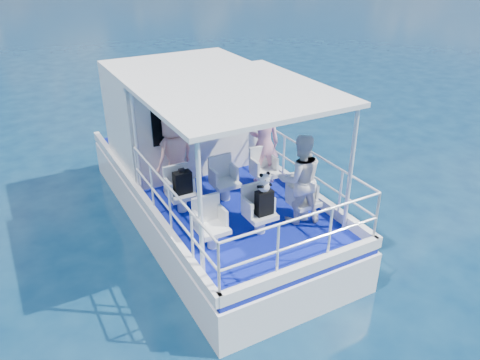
# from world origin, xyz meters

# --- Properties ---
(ground) EXTENTS (2000.00, 2000.00, 0.00)m
(ground) POSITION_xyz_m (0.00, 0.00, 0.00)
(ground) COLOR #08233F
(ground) RESTS_ON ground
(hull) EXTENTS (3.00, 7.00, 1.60)m
(hull) POSITION_xyz_m (0.00, 1.00, 0.00)
(hull) COLOR white
(hull) RESTS_ON ground
(deck) EXTENTS (2.90, 6.90, 0.10)m
(deck) POSITION_xyz_m (0.00, 1.00, 0.85)
(deck) COLOR navy
(deck) RESTS_ON hull
(cabin) EXTENTS (2.85, 2.00, 2.20)m
(cabin) POSITION_xyz_m (0.00, 2.30, 2.00)
(cabin) COLOR white
(cabin) RESTS_ON deck
(canopy) EXTENTS (3.00, 3.20, 0.08)m
(canopy) POSITION_xyz_m (0.00, -0.20, 3.14)
(canopy) COLOR white
(canopy) RESTS_ON cabin
(canopy_posts) EXTENTS (2.77, 2.97, 2.20)m
(canopy_posts) POSITION_xyz_m (0.00, -0.25, 2.00)
(canopy_posts) COLOR white
(canopy_posts) RESTS_ON deck
(railings) EXTENTS (2.84, 3.59, 1.00)m
(railings) POSITION_xyz_m (0.00, -0.58, 1.40)
(railings) COLOR white
(railings) RESTS_ON deck
(seat_port_fwd) EXTENTS (0.48, 0.46, 0.38)m
(seat_port_fwd) POSITION_xyz_m (-0.90, 0.20, 1.09)
(seat_port_fwd) COLOR silver
(seat_port_fwd) RESTS_ON deck
(seat_center_fwd) EXTENTS (0.48, 0.46, 0.38)m
(seat_center_fwd) POSITION_xyz_m (0.00, 0.20, 1.09)
(seat_center_fwd) COLOR silver
(seat_center_fwd) RESTS_ON deck
(seat_stbd_fwd) EXTENTS (0.48, 0.46, 0.38)m
(seat_stbd_fwd) POSITION_xyz_m (0.90, 0.20, 1.09)
(seat_stbd_fwd) COLOR silver
(seat_stbd_fwd) RESTS_ON deck
(seat_port_aft) EXTENTS (0.48, 0.46, 0.38)m
(seat_port_aft) POSITION_xyz_m (-0.90, -1.10, 1.09)
(seat_port_aft) COLOR silver
(seat_port_aft) RESTS_ON deck
(seat_center_aft) EXTENTS (0.48, 0.46, 0.38)m
(seat_center_aft) POSITION_xyz_m (0.00, -1.10, 1.09)
(seat_center_aft) COLOR silver
(seat_center_aft) RESTS_ON deck
(seat_stbd_aft) EXTENTS (0.48, 0.46, 0.38)m
(seat_stbd_aft) POSITION_xyz_m (0.90, -1.10, 1.09)
(seat_stbd_aft) COLOR silver
(seat_stbd_aft) RESTS_ON deck
(passenger_port_fwd) EXTENTS (0.72, 0.61, 1.64)m
(passenger_port_fwd) POSITION_xyz_m (-0.70, 0.91, 1.72)
(passenger_port_fwd) COLOR #F1A59C
(passenger_port_fwd) RESTS_ON deck
(passenger_stbd_fwd) EXTENTS (0.72, 0.60, 1.69)m
(passenger_stbd_fwd) POSITION_xyz_m (1.03, 0.49, 1.75)
(passenger_stbd_fwd) COLOR pink
(passenger_stbd_fwd) RESTS_ON deck
(passenger_stbd_aft) EXTENTS (0.94, 0.83, 1.63)m
(passenger_stbd_aft) POSITION_xyz_m (0.80, -1.08, 1.72)
(passenger_stbd_aft) COLOR white
(passenger_stbd_aft) RESTS_ON deck
(backpack_port) EXTENTS (0.32, 0.18, 0.42)m
(backpack_port) POSITION_xyz_m (-0.87, 0.18, 1.49)
(backpack_port) COLOR black
(backpack_port) RESTS_ON seat_port_fwd
(backpack_center) EXTENTS (0.29, 0.16, 0.44)m
(backpack_center) POSITION_xyz_m (0.04, -1.16, 1.50)
(backpack_center) COLOR black
(backpack_center) RESTS_ON seat_center_aft
(compact_camera) EXTENTS (0.11, 0.06, 0.06)m
(compact_camera) POSITION_xyz_m (-0.87, 0.19, 1.73)
(compact_camera) COLOR black
(compact_camera) RESTS_ON backpack_port
(panda) EXTENTS (0.22, 0.18, 0.34)m
(panda) POSITION_xyz_m (0.03, -1.16, 1.89)
(panda) COLOR silver
(panda) RESTS_ON backpack_center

